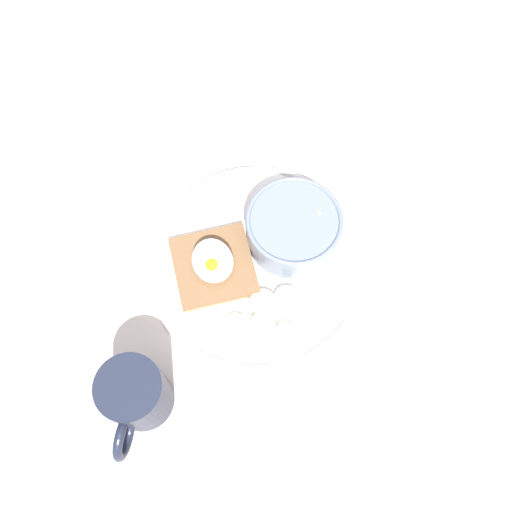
{
  "coord_description": "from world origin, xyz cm",
  "views": [
    {
      "loc": [
        25.02,
        -8.85,
        70.56
      ],
      "look_at": [
        0.0,
        0.0,
        5.0
      ],
      "focal_mm": 40.0,
      "sensor_mm": 36.0,
      "label": 1
    }
  ],
  "objects_px": {
    "poached_egg": "(212,261)",
    "banana_slice_right": "(236,325)",
    "oatmeal_bowl": "(293,228)",
    "banana_slice_back": "(288,336)",
    "banana_slice_front": "(263,325)",
    "coffee_mug": "(135,396)",
    "banana_slice_inner": "(286,299)",
    "banana_slice_left": "(263,303)",
    "knife": "(218,411)",
    "toast_slice": "(214,267)"
  },
  "relations": [
    {
      "from": "poached_egg",
      "to": "banana_slice_right",
      "type": "distance_m",
      "value": 0.08
    },
    {
      "from": "oatmeal_bowl",
      "to": "banana_slice_back",
      "type": "distance_m",
      "value": 0.13
    },
    {
      "from": "banana_slice_front",
      "to": "coffee_mug",
      "type": "relative_size",
      "value": 0.38
    },
    {
      "from": "poached_egg",
      "to": "coffee_mug",
      "type": "height_order",
      "value": "coffee_mug"
    },
    {
      "from": "banana_slice_front",
      "to": "banana_slice_back",
      "type": "distance_m",
      "value": 0.03
    },
    {
      "from": "banana_slice_right",
      "to": "banana_slice_inner",
      "type": "xyz_separation_m",
      "value": [
        -0.01,
        0.07,
        0.0
      ]
    },
    {
      "from": "banana_slice_left",
      "to": "banana_slice_right",
      "type": "distance_m",
      "value": 0.04
    },
    {
      "from": "banana_slice_inner",
      "to": "knife",
      "type": "height_order",
      "value": "banana_slice_inner"
    },
    {
      "from": "poached_egg",
      "to": "knife",
      "type": "height_order",
      "value": "poached_egg"
    },
    {
      "from": "banana_slice_left",
      "to": "banana_slice_front",
      "type": "bearing_deg",
      "value": -19.67
    },
    {
      "from": "banana_slice_front",
      "to": "banana_slice_inner",
      "type": "distance_m",
      "value": 0.04
    },
    {
      "from": "oatmeal_bowl",
      "to": "banana_slice_left",
      "type": "xyz_separation_m",
      "value": [
        0.07,
        -0.07,
        -0.02
      ]
    },
    {
      "from": "toast_slice",
      "to": "oatmeal_bowl",
      "type": "bearing_deg",
      "value": 94.22
    },
    {
      "from": "toast_slice",
      "to": "banana_slice_right",
      "type": "height_order",
      "value": "toast_slice"
    },
    {
      "from": "banana_slice_back",
      "to": "banana_slice_inner",
      "type": "height_order",
      "value": "banana_slice_back"
    },
    {
      "from": "banana_slice_back",
      "to": "toast_slice",
      "type": "bearing_deg",
      "value": -153.66
    },
    {
      "from": "banana_slice_right",
      "to": "banana_slice_inner",
      "type": "relative_size",
      "value": 0.68
    },
    {
      "from": "toast_slice",
      "to": "banana_slice_right",
      "type": "distance_m",
      "value": 0.08
    },
    {
      "from": "banana_slice_front",
      "to": "banana_slice_left",
      "type": "xyz_separation_m",
      "value": [
        -0.03,
        0.01,
        0.0
      ]
    },
    {
      "from": "coffee_mug",
      "to": "knife",
      "type": "bearing_deg",
      "value": 63.83
    },
    {
      "from": "coffee_mug",
      "to": "banana_slice_front",
      "type": "bearing_deg",
      "value": 102.69
    },
    {
      "from": "oatmeal_bowl",
      "to": "toast_slice",
      "type": "relative_size",
      "value": 1.12
    },
    {
      "from": "poached_egg",
      "to": "coffee_mug",
      "type": "relative_size",
      "value": 0.58
    },
    {
      "from": "banana_slice_inner",
      "to": "banana_slice_front",
      "type": "bearing_deg",
      "value": -60.78
    },
    {
      "from": "banana_slice_front",
      "to": "banana_slice_right",
      "type": "height_order",
      "value": "banana_slice_front"
    },
    {
      "from": "banana_slice_right",
      "to": "coffee_mug",
      "type": "bearing_deg",
      "value": -69.65
    },
    {
      "from": "oatmeal_bowl",
      "to": "banana_slice_right",
      "type": "relative_size",
      "value": 3.96
    },
    {
      "from": "oatmeal_bowl",
      "to": "banana_slice_left",
      "type": "distance_m",
      "value": 0.1
    },
    {
      "from": "banana_slice_left",
      "to": "banana_slice_back",
      "type": "height_order",
      "value": "same"
    },
    {
      "from": "banana_slice_left",
      "to": "oatmeal_bowl",
      "type": "bearing_deg",
      "value": 137.58
    },
    {
      "from": "poached_egg",
      "to": "banana_slice_front",
      "type": "relative_size",
      "value": 1.53
    },
    {
      "from": "oatmeal_bowl",
      "to": "coffee_mug",
      "type": "bearing_deg",
      "value": -60.23
    },
    {
      "from": "toast_slice",
      "to": "banana_slice_back",
      "type": "distance_m",
      "value": 0.13
    },
    {
      "from": "oatmeal_bowl",
      "to": "toast_slice",
      "type": "height_order",
      "value": "oatmeal_bowl"
    },
    {
      "from": "banana_slice_front",
      "to": "banana_slice_inner",
      "type": "height_order",
      "value": "same"
    },
    {
      "from": "banana_slice_right",
      "to": "oatmeal_bowl",
      "type": "bearing_deg",
      "value": 129.28
    },
    {
      "from": "poached_egg",
      "to": "banana_slice_back",
      "type": "height_order",
      "value": "poached_egg"
    },
    {
      "from": "knife",
      "to": "poached_egg",
      "type": "bearing_deg",
      "value": 163.28
    },
    {
      "from": "knife",
      "to": "banana_slice_left",
      "type": "bearing_deg",
      "value": 137.8
    },
    {
      "from": "coffee_mug",
      "to": "banana_slice_right",
      "type": "bearing_deg",
      "value": 110.35
    },
    {
      "from": "banana_slice_back",
      "to": "banana_slice_right",
      "type": "relative_size",
      "value": 1.5
    },
    {
      "from": "oatmeal_bowl",
      "to": "banana_slice_right",
      "type": "distance_m",
      "value": 0.14
    },
    {
      "from": "banana_slice_inner",
      "to": "coffee_mug",
      "type": "height_order",
      "value": "coffee_mug"
    },
    {
      "from": "banana_slice_front",
      "to": "banana_slice_left",
      "type": "distance_m",
      "value": 0.03
    },
    {
      "from": "banana_slice_front",
      "to": "banana_slice_back",
      "type": "bearing_deg",
      "value": 47.04
    },
    {
      "from": "banana_slice_left",
      "to": "banana_slice_inner",
      "type": "distance_m",
      "value": 0.03
    },
    {
      "from": "banana_slice_front",
      "to": "banana_slice_left",
      "type": "height_order",
      "value": "banana_slice_left"
    },
    {
      "from": "toast_slice",
      "to": "coffee_mug",
      "type": "relative_size",
      "value": 1.06
    },
    {
      "from": "banana_slice_front",
      "to": "coffee_mug",
      "type": "distance_m",
      "value": 0.17
    },
    {
      "from": "banana_slice_back",
      "to": "oatmeal_bowl",
      "type": "bearing_deg",
      "value": 156.71
    }
  ]
}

